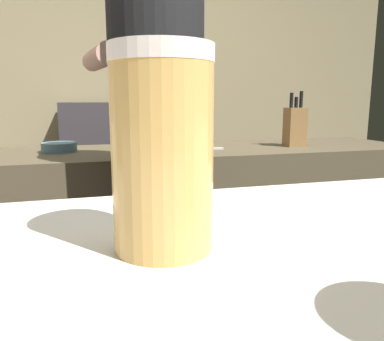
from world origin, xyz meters
The scene contains 11 objects.
wall_back centered at (0.00, 2.20, 1.35)m, with size 5.20×0.10×2.70m, color #8E7F5B.
prep_counter centered at (0.35, 0.60, 0.46)m, with size 2.10×0.60×0.91m, color brown.
back_shelf centered at (0.04, 1.92, 0.57)m, with size 0.99×0.36×1.13m, color #363136.
bartender centered at (-0.02, 0.14, 1.01)m, with size 0.46×0.53×1.74m.
knife_block centered at (0.79, 0.55, 1.02)m, with size 0.10×0.08×0.28m.
mixing_bowl centered at (-0.39, 0.65, 0.93)m, with size 0.16×0.16×0.04m, color slate.
chefs_knife centered at (0.26, 0.55, 0.92)m, with size 0.24×0.03×0.01m, color silver.
pint_glass_far centered at (-0.22, -0.95, 1.11)m, with size 0.08×0.08×0.15m.
bottle_soy centered at (0.47, 2.01, 1.22)m, with size 0.07×0.07×0.23m.
bottle_hot_sauce centered at (0.18, 1.84, 1.21)m, with size 0.05×0.05×0.20m.
bottle_vinegar centered at (0.41, 1.91, 1.22)m, with size 0.07×0.07×0.23m.
Camera 1 is at (-0.27, -1.23, 1.15)m, focal length 35.71 mm.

